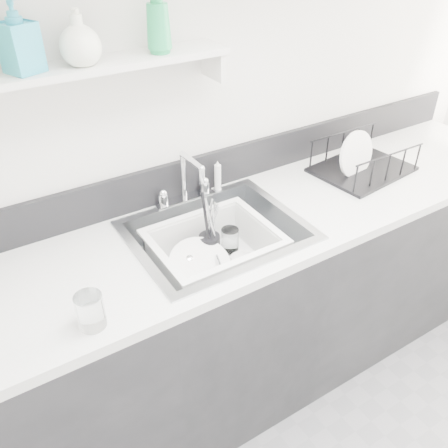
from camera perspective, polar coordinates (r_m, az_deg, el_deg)
counter_run at (r=2.07m, az=-0.75°, el=-11.30°), size 3.20×0.62×0.92m
backsplash at (r=1.95m, az=-5.45°, el=5.37°), size 3.20×0.02×0.16m
sink at (r=1.82m, az=-0.83°, el=-3.14°), size 0.64×0.52×0.20m
faucet at (r=1.92m, az=-4.69°, el=4.22°), size 0.26×0.18×0.23m
side_sprayer at (r=1.99m, az=-0.76°, el=5.82°), size 0.03×0.03×0.14m
wall_shelf at (r=1.58m, az=-17.13°, el=17.21°), size 1.00×0.16×0.12m
wash_tub at (r=1.79m, az=-1.19°, el=-3.63°), size 0.47×0.39×0.18m
plate_stack at (r=1.79m, az=-2.67°, el=-5.46°), size 0.28×0.27×0.11m
utensil_cup at (r=1.86m, az=-1.77°, el=-2.53°), size 0.08×0.08×0.28m
ladle at (r=1.80m, az=-2.27°, el=-4.82°), size 0.26×0.18×0.07m
tumbler_in_tub at (r=1.90m, az=0.71°, el=-1.94°), size 0.09×0.09×0.10m
tumbler_counter at (r=1.42m, az=-15.77°, el=-10.04°), size 0.09×0.09×0.11m
dish_rack at (r=2.24m, az=16.50°, el=7.86°), size 0.46×0.36×0.15m
bowl_small at (r=1.84m, az=2.37°, el=-4.66°), size 0.12×0.12×0.03m
soap_bottle_b at (r=1.52m, az=-23.59°, el=20.08°), size 0.12×0.12×0.20m
soap_bottle_c at (r=1.54m, az=-17.05°, el=20.65°), size 0.16×0.16×0.16m
soap_bottle_d at (r=1.63m, az=-7.95°, el=23.25°), size 0.10×0.10×0.21m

